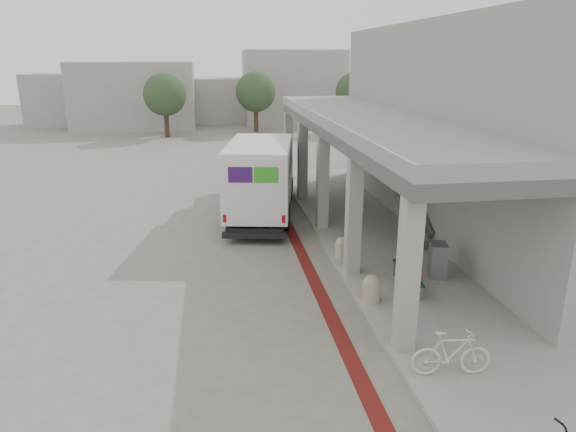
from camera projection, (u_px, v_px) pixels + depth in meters
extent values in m
plane|color=slate|center=(279.00, 287.00, 13.57)|extent=(120.00, 120.00, 0.00)
cube|color=#5F1613|center=(303.00, 257.00, 15.60)|extent=(0.35, 40.00, 0.01)
cube|color=gray|center=(423.00, 276.00, 14.11)|extent=(4.40, 28.00, 0.12)
cube|color=gray|center=(472.00, 127.00, 17.81)|extent=(4.30, 17.00, 7.00)
cube|color=#53504E|center=(367.00, 130.00, 17.29)|extent=(3.40, 16.90, 0.35)
cube|color=gray|center=(368.00, 119.00, 17.19)|extent=(3.40, 16.90, 0.35)
cube|color=gray|center=(135.00, 95.00, 43.79)|extent=(10.00, 6.00, 5.50)
cube|color=gray|center=(217.00, 100.00, 48.77)|extent=(8.00, 6.00, 4.00)
cube|color=gray|center=(293.00, 87.00, 47.48)|extent=(9.00, 6.00, 6.50)
cube|color=gray|center=(71.00, 100.00, 45.94)|extent=(7.00, 5.00, 4.50)
cylinder|color=#38281C|center=(167.00, 121.00, 38.99)|extent=(0.36, 0.36, 2.40)
sphere|color=#2D4126|center=(165.00, 94.00, 38.40)|extent=(3.20, 3.20, 3.20)
cylinder|color=#38281C|center=(256.00, 117.00, 41.86)|extent=(0.36, 0.36, 2.40)
sphere|color=#2D4126|center=(256.00, 92.00, 41.27)|extent=(3.20, 3.20, 3.20)
cylinder|color=#38281C|center=(354.00, 117.00, 42.02)|extent=(0.36, 0.36, 2.40)
sphere|color=#2D4126|center=(355.00, 92.00, 41.43)|extent=(3.20, 3.20, 3.20)
cube|color=black|center=(262.00, 206.00, 19.68)|extent=(3.00, 6.56, 0.27)
cube|color=silver|center=(260.00, 175.00, 18.49)|extent=(2.97, 5.01, 2.35)
cube|color=silver|center=(266.00, 162.00, 21.51)|extent=(2.44, 2.08, 2.08)
cube|color=silver|center=(268.00, 175.00, 22.64)|extent=(2.05, 0.89, 0.72)
cube|color=black|center=(268.00, 148.00, 22.05)|extent=(2.03, 0.79, 0.95)
cube|color=black|center=(254.00, 235.00, 16.59)|extent=(2.08, 0.59, 0.16)
cube|color=#351255|center=(232.00, 161.00, 19.01)|extent=(0.24, 1.25, 0.68)
cube|color=green|center=(227.00, 168.00, 17.72)|extent=(0.24, 1.25, 0.68)
cube|color=#351255|center=(240.00, 175.00, 16.08)|extent=(0.76, 0.16, 0.50)
cube|color=green|center=(266.00, 175.00, 16.05)|extent=(0.76, 0.16, 0.50)
cylinder|color=black|center=(245.00, 190.00, 21.95)|extent=(0.39, 0.85, 0.81)
cylinder|color=black|center=(289.00, 190.00, 21.88)|extent=(0.39, 0.85, 0.81)
cylinder|color=black|center=(231.00, 219.00, 17.98)|extent=(0.39, 0.85, 0.81)
cylinder|color=black|center=(285.00, 220.00, 17.91)|extent=(0.39, 0.85, 0.81)
cube|color=slate|center=(415.00, 293.00, 12.55)|extent=(0.39, 0.12, 0.38)
cube|color=slate|center=(400.00, 269.00, 13.98)|extent=(0.39, 0.12, 0.38)
cube|color=#10321F|center=(402.00, 273.00, 13.20)|extent=(0.32, 1.79, 0.04)
cube|color=#10321F|center=(408.00, 273.00, 13.20)|extent=(0.32, 1.79, 0.04)
cube|color=#10321F|center=(413.00, 273.00, 13.21)|extent=(0.32, 1.79, 0.04)
cylinder|color=gray|center=(371.00, 292.00, 12.51)|extent=(0.45, 0.45, 0.45)
sphere|color=gray|center=(372.00, 284.00, 12.44)|extent=(0.45, 0.45, 0.45)
cylinder|color=tan|center=(342.00, 250.00, 15.29)|extent=(0.41, 0.41, 0.41)
sphere|color=tan|center=(342.00, 244.00, 15.23)|extent=(0.41, 0.41, 0.41)
cube|color=slate|center=(438.00, 260.00, 13.82)|extent=(0.55, 0.66, 0.94)
imported|color=beige|center=(451.00, 353.00, 9.49)|extent=(1.55, 0.58, 0.91)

